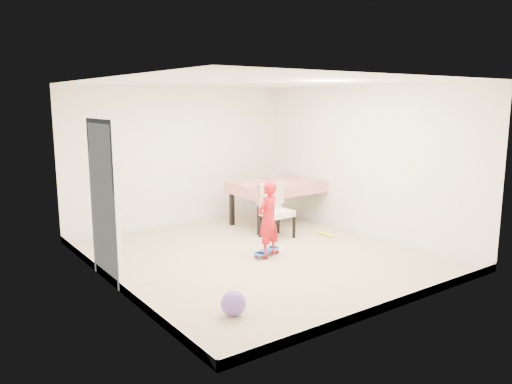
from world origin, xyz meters
TOP-DOWN VIEW (x-y plane):
  - ground at (0.00, 0.00)m, footprint 5.00×5.00m
  - ceiling at (0.00, 0.00)m, footprint 4.50×5.00m
  - wall_back at (0.00, 2.48)m, footprint 4.50×0.04m
  - wall_front at (0.00, -2.48)m, footprint 4.50×0.04m
  - wall_left at (-2.23, 0.00)m, footprint 0.04×5.00m
  - wall_right at (2.23, 0.00)m, footprint 0.04×5.00m
  - door at (-2.22, 0.30)m, footprint 0.11×0.94m
  - baseboard_back at (0.00, 2.49)m, footprint 4.50×0.02m
  - baseboard_front at (0.00, -2.49)m, footprint 4.50×0.02m
  - baseboard_left at (-2.24, 0.00)m, footprint 0.02×5.00m
  - baseboard_right at (2.24, 0.00)m, footprint 0.02×5.00m
  - dining_table at (1.51, 1.40)m, footprint 1.76×1.11m
  - dining_chair at (0.88, 0.66)m, footprint 0.54×0.61m
  - skateboard at (0.11, -0.07)m, footprint 0.62×0.40m
  - child at (0.07, -0.15)m, footprint 0.47×0.38m
  - balloon at (-1.49, -1.59)m, footprint 0.28×0.28m
  - foam_toy at (1.63, 0.25)m, footprint 0.08×0.40m

SIDE VIEW (x-z plane):
  - ground at x=0.00m, z-range 0.00..0.00m
  - foam_toy at x=1.63m, z-range 0.00..0.06m
  - skateboard at x=0.11m, z-range 0.00..0.09m
  - baseboard_back at x=0.00m, z-range 0.00..0.12m
  - baseboard_front at x=0.00m, z-range 0.00..0.12m
  - baseboard_left at x=-2.24m, z-range 0.00..0.12m
  - baseboard_right at x=2.24m, z-range 0.00..0.12m
  - balloon at x=-1.49m, z-range 0.00..0.28m
  - dining_table at x=1.51m, z-range 0.00..0.83m
  - dining_chair at x=0.88m, z-range 0.00..0.93m
  - child at x=0.07m, z-range 0.00..1.13m
  - door at x=-2.22m, z-range -0.03..2.08m
  - wall_back at x=0.00m, z-range 0.00..2.60m
  - wall_front at x=0.00m, z-range 0.00..2.60m
  - wall_left at x=-2.23m, z-range 0.00..2.60m
  - wall_right at x=2.23m, z-range 0.00..2.60m
  - ceiling at x=0.00m, z-range 2.56..2.60m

